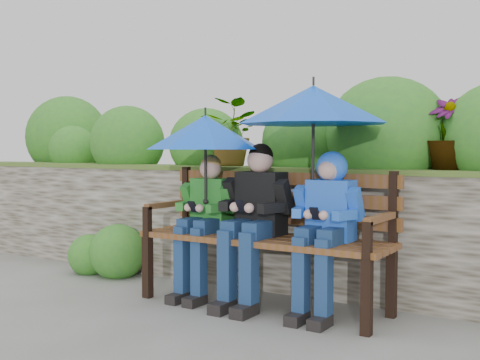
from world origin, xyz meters
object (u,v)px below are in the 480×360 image
Objects in this scene: park_bench at (268,228)px; umbrella_left at (205,132)px; boy_left at (205,216)px; boy_middle at (254,214)px; boy_right at (326,217)px; umbrella_right at (313,105)px.

park_bench is 2.13× the size of umbrella_left.
park_bench is 0.54m from boy_left.
boy_left is 0.66m from umbrella_left.
umbrella_left is (-0.43, -0.02, 0.62)m from boy_middle.
boy_right reaches higher than boy_left.
park_bench is 0.99m from umbrella_right.
umbrella_right reaches higher than boy_middle.
umbrella_left is 0.85× the size of umbrella_right.
boy_right is at bearing -18.12° from umbrella_right.
boy_left is 0.93× the size of boy_middle.
park_bench is 0.16m from boy_middle.
boy_left is at bearing 135.20° from umbrella_left.
boy_middle is at bearing -1.15° from boy_left.
boy_left is at bearing -179.47° from boy_right.
boy_middle is 1.05× the size of boy_right.
boy_middle reaches higher than park_bench.
boy_middle is 1.14× the size of umbrella_right.
boy_left is 0.97× the size of boy_right.
boy_left is at bearing -170.31° from park_bench.
boy_middle is at bearing -123.14° from park_bench.
boy_middle is (-0.06, -0.10, 0.11)m from park_bench.
boy_left is 1.25m from umbrella_right.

